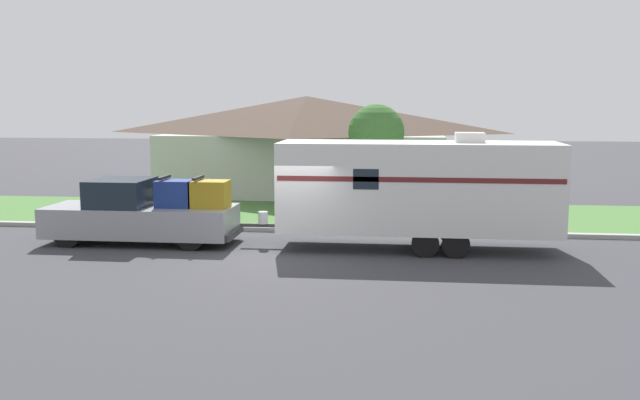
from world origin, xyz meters
TOP-DOWN VIEW (x-y plane):
  - ground_plane at (0.00, 0.00)m, footprint 120.00×120.00m
  - curb_strip at (0.00, 3.75)m, footprint 80.00×0.30m
  - lawn_strip at (0.00, 7.40)m, footprint 80.00×7.00m
  - house_across_street at (-1.43, 14.30)m, footprint 13.61×8.04m
  - pickup_truck at (-4.64, 1.39)m, footprint 5.76×2.09m
  - travel_trailer at (3.57, 1.39)m, footprint 9.16×2.31m
  - mailbox at (-3.37, 4.33)m, footprint 0.48×0.20m
  - tree_in_yard at (2.13, 7.13)m, footprint 2.06×2.06m

SIDE VIEW (x-z plane):
  - ground_plane at x=0.00m, z-range 0.00..0.00m
  - lawn_strip at x=0.00m, z-range 0.00..0.03m
  - curb_strip at x=0.00m, z-range 0.00..0.14m
  - pickup_truck at x=-4.64m, z-range -0.13..1.92m
  - mailbox at x=-3.37m, z-range 0.34..1.59m
  - travel_trailer at x=3.57m, z-range 0.13..3.52m
  - house_across_street at x=-1.43m, z-range 0.08..4.58m
  - tree_in_yard at x=2.13m, z-range 1.02..5.19m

